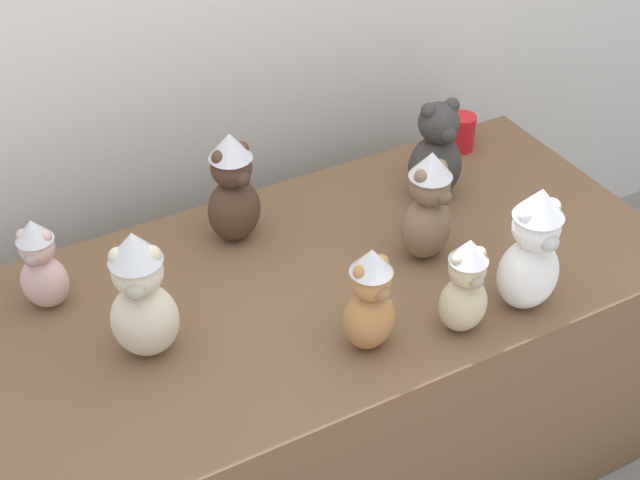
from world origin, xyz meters
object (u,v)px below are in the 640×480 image
object	(u,v)px
teddy_bear_blush	(41,265)
teddy_bear_cream	(141,296)
teddy_bear_caramel	(370,300)
party_cup_red	(462,132)
display_table	(320,383)
teddy_bear_sand	(465,286)
teddy_bear_cocoa	(233,189)
teddy_bear_snow	(532,251)
teddy_bear_charcoal	(436,153)
teddy_bear_mocha	(428,207)

from	to	relation	value
teddy_bear_blush	teddy_bear_cream	xyz separation A→B (m)	(0.16, -0.26, 0.04)
teddy_bear_caramel	teddy_bear_cream	bearing A→B (deg)	147.74
teddy_bear_blush	party_cup_red	distance (m)	1.28
teddy_bear_blush	party_cup_red	size ratio (longest dim) A/B	2.27
display_table	teddy_bear_sand	distance (m)	0.62
teddy_bear_cocoa	teddy_bear_snow	bearing A→B (deg)	-59.10
teddy_bear_caramel	teddy_bear_charcoal	xyz separation A→B (m)	(0.46, 0.42, 0.00)
display_table	teddy_bear_charcoal	distance (m)	0.70
teddy_bear_blush	teddy_bear_mocha	bearing A→B (deg)	17.40
teddy_bear_cream	teddy_bear_cocoa	bearing A→B (deg)	63.90
teddy_bear_blush	teddy_bear_sand	world-z (taller)	teddy_bear_sand
teddy_bear_caramel	teddy_bear_cocoa	world-z (taller)	teddy_bear_cocoa
display_table	teddy_bear_blush	size ratio (longest dim) A/B	7.21
teddy_bear_mocha	teddy_bear_snow	xyz separation A→B (m)	(0.10, -0.27, 0.01)
display_table	teddy_bear_blush	distance (m)	0.82
teddy_bear_sand	teddy_bear_snow	xyz separation A→B (m)	(0.18, -0.00, 0.04)
teddy_bear_blush	teddy_bear_snow	world-z (taller)	teddy_bear_snow
teddy_bear_charcoal	teddy_bear_cocoa	bearing A→B (deg)	175.85
teddy_bear_caramel	teddy_bear_cream	distance (m)	0.50
teddy_bear_snow	party_cup_red	xyz separation A→B (m)	(0.28, 0.65, -0.11)
display_table	teddy_bear_cream	world-z (taller)	teddy_bear_cream
teddy_bear_charcoal	party_cup_red	xyz separation A→B (m)	(0.21, 0.17, -0.08)
teddy_bear_sand	teddy_bear_cocoa	bearing A→B (deg)	122.93
teddy_bear_caramel	teddy_bear_mocha	size ratio (longest dim) A/B	0.89
teddy_bear_sand	teddy_bear_mocha	world-z (taller)	teddy_bear_mocha
teddy_bear_mocha	teddy_bear_blush	bearing A→B (deg)	149.17
teddy_bear_mocha	teddy_bear_cream	world-z (taller)	teddy_bear_cream
teddy_bear_blush	teddy_bear_charcoal	distance (m)	1.07
teddy_bear_sand	teddy_bear_cream	bearing A→B (deg)	161.26
teddy_bear_sand	teddy_bear_blush	bearing A→B (deg)	150.41
teddy_bear_cocoa	teddy_bear_cream	bearing A→B (deg)	-150.13
teddy_bear_snow	display_table	bearing A→B (deg)	142.20
teddy_bear_caramel	teddy_bear_sand	bearing A→B (deg)	-20.27
teddy_bear_caramel	teddy_bear_snow	size ratio (longest dim) A/B	0.82
teddy_bear_cocoa	party_cup_red	distance (m)	0.78
teddy_bear_mocha	party_cup_red	world-z (taller)	teddy_bear_mocha
teddy_bear_cream	party_cup_red	distance (m)	1.19
teddy_bear_snow	teddy_bear_charcoal	world-z (taller)	teddy_bear_snow
display_table	teddy_bear_blush	xyz separation A→B (m)	(-0.62, 0.23, 0.50)
teddy_bear_blush	teddy_bear_mocha	distance (m)	0.94
teddy_bear_snow	teddy_bear_charcoal	size ratio (longest dim) A/B	1.12
teddy_bear_mocha	teddy_bear_snow	size ratio (longest dim) A/B	0.92
teddy_bear_caramel	teddy_bear_cocoa	size ratio (longest dim) A/B	0.87
party_cup_red	teddy_bear_charcoal	bearing A→B (deg)	-142.07
teddy_bear_caramel	teddy_bear_charcoal	size ratio (longest dim) A/B	0.92
teddy_bear_cocoa	display_table	bearing A→B (deg)	-76.09
teddy_bear_cream	display_table	bearing A→B (deg)	28.54
teddy_bear_cream	party_cup_red	size ratio (longest dim) A/B	3.04
teddy_bear_caramel	teddy_bear_cream	size ratio (longest dim) A/B	0.82
teddy_bear_mocha	teddy_bear_cocoa	size ratio (longest dim) A/B	0.98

